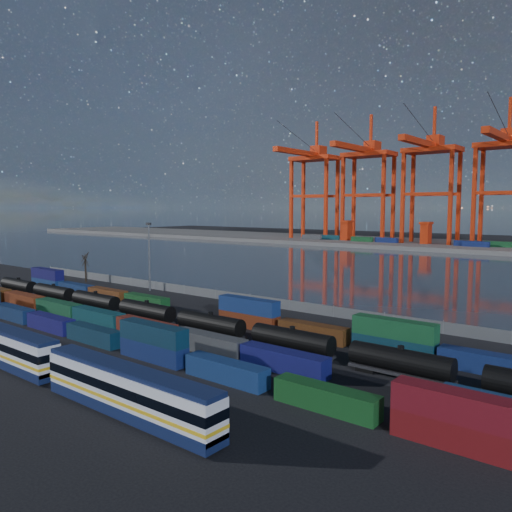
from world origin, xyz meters
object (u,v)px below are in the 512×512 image
Objects in this scene: bare_tree at (85,267)px; gantry_cranes at (467,159)px; passenger_train at (2,346)px; tanker_string at (177,317)px.

gantry_cranes is at bearing 75.17° from bare_tree.
tanker_string is at bearing 83.02° from passenger_train.
bare_tree is (-59.05, 20.70, 2.17)m from tanker_string.
passenger_train is 9.10× the size of bare_tree.
tanker_string is at bearing -86.64° from gantry_cranes.
gantry_cranes is at bearing 93.36° from tanker_string.
tanker_string is 204.18m from gantry_cranes.
gantry_cranes is (47.35, 178.81, 39.63)m from bare_tree.
bare_tree is 189.17m from gantry_cranes.
passenger_train is 27.19m from tanker_string.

